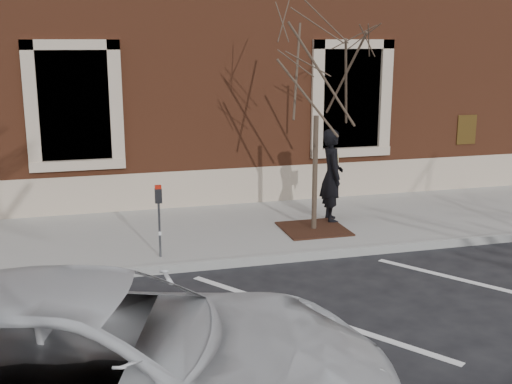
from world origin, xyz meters
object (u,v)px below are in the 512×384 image
object	(u,v)px
man	(332,176)
parking_meter	(159,208)
white_truck	(103,363)
sapling	(317,83)

from	to	relation	value
man	parking_meter	distance (m)	3.80
parking_meter	white_truck	distance (m)	4.78
white_truck	parking_meter	bearing A→B (deg)	3.67
sapling	white_truck	xyz separation A→B (m)	(-4.10, -5.48, -2.16)
parking_meter	sapling	size ratio (longest dim) A/B	0.31
man	white_truck	bearing A→B (deg)	150.54
man	white_truck	size ratio (longest dim) A/B	0.33
sapling	white_truck	world-z (taller)	sapling
man	parking_meter	size ratio (longest dim) A/B	1.51
sapling	white_truck	bearing A→B (deg)	-126.81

